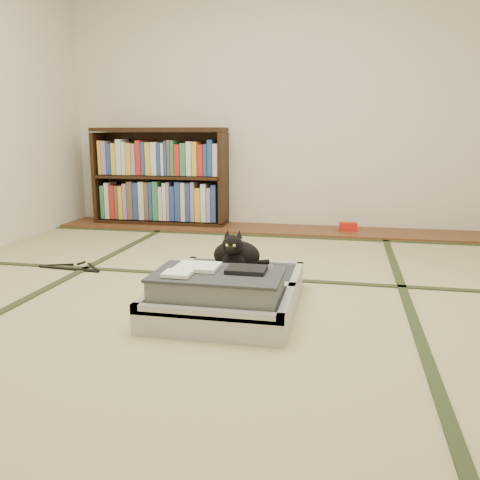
# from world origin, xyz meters

# --- Properties ---
(floor) EXTENTS (4.50, 4.50, 0.00)m
(floor) POSITION_xyz_m (0.00, 0.00, 0.00)
(floor) COLOR tan
(floor) RESTS_ON ground
(wood_strip) EXTENTS (4.00, 0.50, 0.02)m
(wood_strip) POSITION_xyz_m (0.00, 2.00, 0.01)
(wood_strip) COLOR brown
(wood_strip) RESTS_ON ground
(red_item) EXTENTS (0.16, 0.11, 0.07)m
(red_item) POSITION_xyz_m (0.69, 2.03, 0.06)
(red_item) COLOR red
(red_item) RESTS_ON wood_strip
(room_shell) EXTENTS (4.50, 4.50, 4.50)m
(room_shell) POSITION_xyz_m (0.00, 0.00, 1.46)
(room_shell) COLOR white
(room_shell) RESTS_ON ground
(tatami_borders) EXTENTS (4.00, 4.50, 0.01)m
(tatami_borders) POSITION_xyz_m (0.00, 0.49, 0.00)
(tatami_borders) COLOR #2D381E
(tatami_borders) RESTS_ON ground
(bookcase) EXTENTS (1.29, 0.29, 0.92)m
(bookcase) POSITION_xyz_m (-1.09, 2.07, 0.45)
(bookcase) COLOR black
(bookcase) RESTS_ON wood_strip
(suitcase) EXTENTS (0.68, 0.90, 0.27)m
(suitcase) POSITION_xyz_m (0.10, -0.19, 0.09)
(suitcase) COLOR silver
(suitcase) RESTS_ON floor
(cat) EXTENTS (0.30, 0.30, 0.24)m
(cat) POSITION_xyz_m (0.08, 0.11, 0.22)
(cat) COLOR black
(cat) RESTS_ON suitcase
(cable_coil) EXTENTS (0.09, 0.09, 0.02)m
(cable_coil) POSITION_xyz_m (0.26, 0.15, 0.14)
(cable_coil) COLOR white
(cable_coil) RESTS_ON suitcase
(hanger) EXTENTS (0.46, 0.23, 0.01)m
(hanger) POSITION_xyz_m (-1.09, 0.39, 0.01)
(hanger) COLOR black
(hanger) RESTS_ON floor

